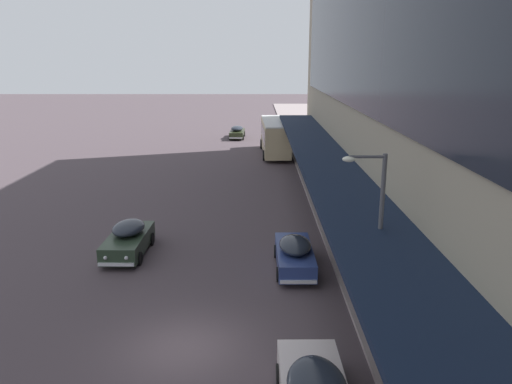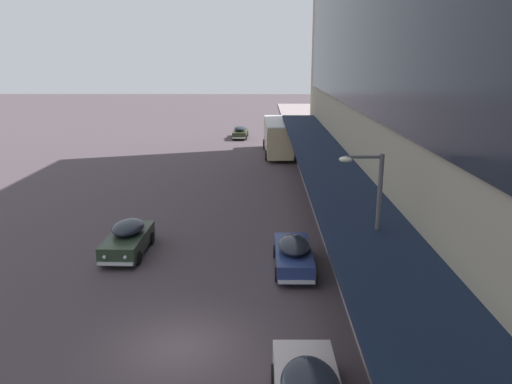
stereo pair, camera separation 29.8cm
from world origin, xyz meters
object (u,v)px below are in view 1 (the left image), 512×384
(sedan_lead_near, at_px, (295,254))
(sedan_trailing_near, at_px, (129,239))
(sedan_far_back, at_px, (238,132))
(pedestrian_at_kerb, at_px, (396,297))
(street_lamp, at_px, (376,228))
(transit_bus_kerbside_front, at_px, (276,135))
(fire_hydrant, at_px, (330,215))

(sedan_lead_near, xyz_separation_m, sedan_trailing_near, (-8.13, 1.88, 0.03))
(sedan_far_back, relative_size, pedestrian_at_kerb, 2.58)
(street_lamp, bearing_deg, transit_bus_kerbside_front, 93.74)
(sedan_far_back, bearing_deg, fire_hydrant, -78.39)
(sedan_lead_near, relative_size, pedestrian_at_kerb, 2.45)
(transit_bus_kerbside_front, relative_size, sedan_far_back, 2.08)
(sedan_far_back, xyz_separation_m, street_lamp, (6.39, -44.00, 3.10))
(transit_bus_kerbside_front, relative_size, street_lamp, 1.59)
(sedan_far_back, height_order, pedestrian_at_kerb, pedestrian_at_kerb)
(pedestrian_at_kerb, bearing_deg, sedan_lead_near, 122.49)
(sedan_lead_near, bearing_deg, sedan_far_back, 95.99)
(sedan_trailing_near, relative_size, street_lamp, 0.71)
(fire_hydrant, bearing_deg, pedestrian_at_kerb, -86.57)
(transit_bus_kerbside_front, bearing_deg, fire_hydrant, -83.66)
(sedan_trailing_near, bearing_deg, fire_hydrant, 24.14)
(pedestrian_at_kerb, bearing_deg, transit_bus_kerbside_front, 95.32)
(transit_bus_kerbside_front, bearing_deg, sedan_lead_near, -90.26)
(street_lamp, distance_m, fire_hydrant, 12.33)
(street_lamp, bearing_deg, sedan_far_back, 98.26)
(sedan_trailing_near, xyz_separation_m, street_lamp, (10.45, -7.09, 3.04))
(transit_bus_kerbside_front, height_order, sedan_trailing_near, transit_bus_kerbside_front)
(sedan_far_back, distance_m, fire_hydrant, 32.80)
(sedan_trailing_near, xyz_separation_m, pedestrian_at_kerb, (11.37, -6.96, 0.38))
(sedan_lead_near, xyz_separation_m, sedan_far_back, (-4.07, 38.79, -0.03))
(sedan_trailing_near, height_order, street_lamp, street_lamp)
(transit_bus_kerbside_front, height_order, sedan_lead_near, transit_bus_kerbside_front)
(sedan_trailing_near, height_order, fire_hydrant, sedan_trailing_near)
(pedestrian_at_kerb, relative_size, street_lamp, 0.30)
(sedan_lead_near, distance_m, fire_hydrant, 7.13)
(sedan_far_back, bearing_deg, pedestrian_at_kerb, -80.54)
(sedan_far_back, relative_size, street_lamp, 0.76)
(pedestrian_at_kerb, height_order, fire_hydrant, pedestrian_at_kerb)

